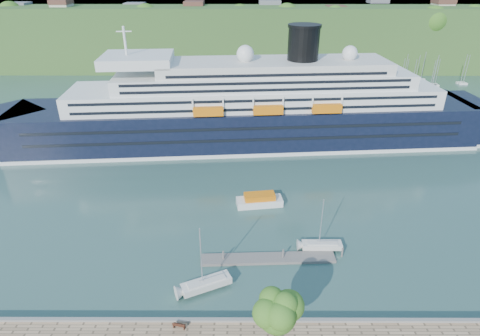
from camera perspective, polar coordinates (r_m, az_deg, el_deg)
ground at (r=51.22m, az=1.94°, el=-21.50°), size 400.00×400.00×0.00m
far_hillside at (r=180.86m, az=0.67°, el=18.62°), size 400.00×50.00×24.00m
quay_coping at (r=50.23m, az=1.96°, el=-20.80°), size 220.00×0.50×0.30m
cruise_ship at (r=92.27m, az=0.73°, el=11.40°), size 121.60×27.00×27.08m
park_bench at (r=49.79m, az=-8.65°, el=-21.17°), size 1.62×0.95×0.98m
promenade_tree at (r=44.33m, az=5.22°, el=-20.91°), size 5.47×5.47×9.06m
floating_pontoon at (r=59.80m, az=4.01°, el=-12.71°), size 19.55×3.18×0.43m
sailboat_white_near at (r=52.37m, az=-4.97°, el=-13.05°), size 7.51×4.97×9.48m
sailboat_white_far at (r=60.27m, az=11.86°, el=-8.15°), size 6.56×1.86×8.45m
tender_launch at (r=71.29m, az=2.79°, el=-4.51°), size 8.50×3.92×2.26m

